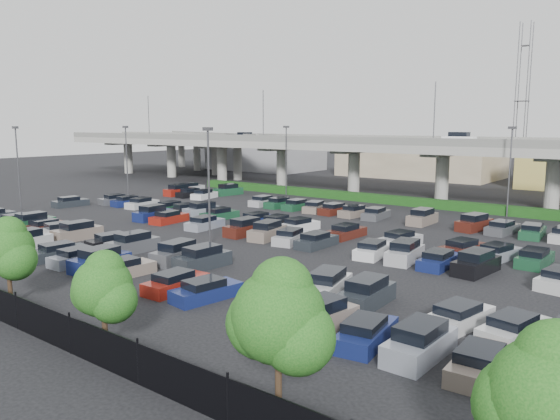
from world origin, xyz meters
name	(u,v)px	position (x,y,z in m)	size (l,w,h in m)	color
ground	(268,232)	(0.00, 0.00, 0.00)	(280.00, 280.00, 0.00)	black
overpass	(408,149)	(-0.17, 32.01, 6.97)	(150.00, 13.00, 15.80)	gray
on_ramp	(207,141)	(-52.10, 43.05, 6.86)	(50.93, 30.13, 8.80)	gray
hedge	(385,199)	(0.00, 25.00, 0.55)	(66.00, 1.60, 1.10)	#113710
parked_cars	(244,232)	(0.13, -3.63, 0.61)	(62.87, 41.66, 1.67)	silver
light_poles	(249,166)	(-4.13, 2.00, 6.24)	(66.90, 48.38, 10.30)	#46464B
distant_buildings	(550,164)	(12.38, 61.81, 3.74)	(138.00, 24.00, 9.00)	gray
comm_tower	(522,98)	(4.00, 74.00, 15.61)	(2.40, 2.40, 30.00)	#46464B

